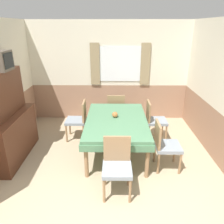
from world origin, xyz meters
TOP-DOWN VIEW (x-y plane):
  - wall_back at (0.01, 3.80)m, footprint 4.55×0.09m
  - wall_right at (2.10, 1.89)m, footprint 0.05×4.18m
  - dining_table at (0.18, 1.99)m, footprint 1.22×1.87m
  - chair_head_window at (0.18, 3.16)m, footprint 0.44×0.44m
  - chair_left_far at (-0.67, 2.55)m, footprint 0.44×0.44m
  - chair_head_near at (0.18, 0.81)m, footprint 0.44×0.44m
  - chair_right_far at (1.03, 2.55)m, footprint 0.44×0.44m
  - chair_right_near at (1.03, 1.43)m, footprint 0.44×0.44m
  - sideboard at (-1.85, 1.75)m, footprint 0.46×1.47m
  - tv at (-1.84, 1.85)m, footprint 0.29×0.41m
  - vase at (0.15, 2.08)m, footprint 0.12×0.12m

SIDE VIEW (x-z plane):
  - chair_head_window at x=0.18m, z-range 0.05..0.94m
  - chair_left_far at x=-0.67m, z-range 0.05..0.94m
  - chair_head_near at x=0.18m, z-range 0.05..0.94m
  - chair_right_far at x=1.03m, z-range 0.05..0.94m
  - chair_right_near at x=1.03m, z-range 0.05..0.94m
  - dining_table at x=0.18m, z-range 0.26..0.99m
  - sideboard at x=-1.85m, z-range -0.14..1.57m
  - vase at x=0.15m, z-range 0.73..0.84m
  - wall_right at x=2.10m, z-range 0.00..2.60m
  - wall_back at x=0.01m, z-range 0.01..2.61m
  - tv at x=-1.84m, z-range 1.71..2.05m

